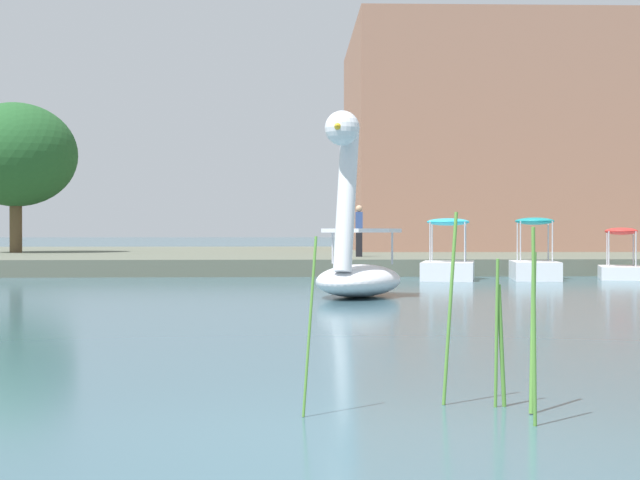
% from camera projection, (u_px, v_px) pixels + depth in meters
% --- Properties ---
extents(ground_plane, '(480.67, 480.67, 0.00)m').
position_uv_depth(ground_plane, '(398.00, 449.00, 5.69)').
color(ground_plane, '#385966').
extents(shore_bank_far, '(143.30, 25.61, 0.50)m').
position_uv_depth(shore_bank_far, '(289.00, 257.00, 40.34)').
color(shore_bank_far, '#5B6051').
rests_on(shore_bank_far, ground_plane).
extents(swan_boat, '(2.49, 3.32, 3.58)m').
position_uv_depth(swan_boat, '(357.00, 259.00, 18.97)').
color(swan_boat, white).
rests_on(swan_boat, ground_plane).
extents(pedal_boat_cyan, '(1.85, 2.54, 1.67)m').
position_uv_depth(pedal_boat_cyan, '(448.00, 264.00, 25.97)').
color(pedal_boat_cyan, white).
rests_on(pedal_boat_cyan, ground_plane).
extents(pedal_boat_teal, '(1.58, 2.53, 1.69)m').
position_uv_depth(pedal_boat_teal, '(535.00, 263.00, 26.09)').
color(pedal_boat_teal, white).
rests_on(pedal_boat_teal, ground_plane).
extents(pedal_boat_red, '(1.65, 2.21, 1.42)m').
position_uv_depth(pedal_boat_red, '(621.00, 265.00, 26.34)').
color(pedal_boat_red, white).
rests_on(pedal_boat_red, ground_plane).
extents(tree_broadleaf_right, '(5.74, 5.67, 5.82)m').
position_uv_depth(tree_broadleaf_right, '(16.00, 155.00, 37.09)').
color(tree_broadleaf_right, brown).
rests_on(tree_broadleaf_right, shore_bank_far).
extents(person_on_path, '(0.22, 0.22, 1.67)m').
position_uv_depth(person_on_path, '(359.00, 229.00, 30.90)').
color(person_on_path, black).
rests_on(person_on_path, shore_bank_far).
extents(apartment_block, '(16.22, 13.16, 9.90)m').
position_uv_depth(apartment_block, '(522.00, 143.00, 44.71)').
color(apartment_block, '#996B56').
rests_on(apartment_block, shore_bank_far).
extents(reed_clump_foreground, '(2.39, 1.13, 1.44)m').
position_uv_depth(reed_clump_foreground, '(528.00, 330.00, 6.72)').
color(reed_clump_foreground, '#568E38').
rests_on(reed_clump_foreground, ground_plane).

